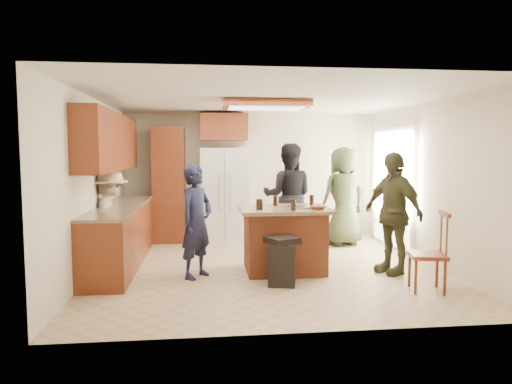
{
  "coord_description": "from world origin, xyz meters",
  "views": [
    {
      "loc": [
        -0.91,
        -6.66,
        1.73
      ],
      "look_at": [
        -0.18,
        -0.12,
        1.15
      ],
      "focal_mm": 32.0,
      "sensor_mm": 36.0,
      "label": 1
    }
  ],
  "objects": [
    {
      "name": "person_front_left",
      "position": [
        -1.03,
        -0.42,
        0.78
      ],
      "size": [
        0.67,
        0.7,
        1.56
      ],
      "primitive_type": "imported",
      "rotation": [
        0.0,
        0.0,
        0.92
      ],
      "color": "black",
      "rests_on": "ground"
    },
    {
      "name": "person_behind_left",
      "position": [
        0.56,
        1.31,
        0.94
      ],
      "size": [
        1.01,
        0.74,
        1.88
      ],
      "primitive_type": "imported",
      "rotation": [
        0.0,
        0.0,
        2.94
      ],
      "color": "black",
      "rests_on": "ground"
    },
    {
      "name": "left_cabinetry",
      "position": [
        -2.24,
        0.4,
        0.96
      ],
      "size": [
        0.64,
        3.0,
        2.3
      ],
      "color": "maroon",
      "rests_on": "ground"
    },
    {
      "name": "room_shell",
      "position": [
        4.37,
        1.64,
        0.87
      ],
      "size": [
        8.0,
        5.2,
        5.0
      ],
      "color": "tan",
      "rests_on": "ground"
    },
    {
      "name": "kitchen_island",
      "position": [
        0.22,
        -0.22,
        0.47
      ],
      "size": [
        1.28,
        1.03,
        0.93
      ],
      "color": "#9C4528",
      "rests_on": "ground"
    },
    {
      "name": "person_behind_right",
      "position": [
        1.63,
        1.49,
        0.91
      ],
      "size": [
        1.02,
        0.8,
        1.82
      ],
      "primitive_type": "imported",
      "rotation": [
        0.0,
        0.0,
        3.42
      ],
      "color": "#2E361F",
      "rests_on": "ground"
    },
    {
      "name": "back_wall_units",
      "position": [
        -1.33,
        2.2,
        1.38
      ],
      "size": [
        1.8,
        0.6,
        2.45
      ],
      "color": "maroon",
      "rests_on": "ground"
    },
    {
      "name": "trash_bin",
      "position": [
        0.08,
        -0.9,
        0.32
      ],
      "size": [
        0.48,
        0.48,
        0.63
      ],
      "color": "black",
      "rests_on": "ground"
    },
    {
      "name": "refrigerator",
      "position": [
        -0.55,
        2.12,
        0.9
      ],
      "size": [
        0.9,
        0.76,
        1.8
      ],
      "color": "white",
      "rests_on": "ground"
    },
    {
      "name": "person_counter",
      "position": [
        -2.34,
        0.34,
        0.73
      ],
      "size": [
        0.58,
        1.01,
        1.47
      ],
      "primitive_type": "imported",
      "rotation": [
        0.0,
        0.0,
        1.73
      ],
      "color": "tan",
      "rests_on": "ground"
    },
    {
      "name": "island_items",
      "position": [
        0.4,
        -0.33,
        0.97
      ],
      "size": [
        1.02,
        0.74,
        0.15
      ],
      "color": "silver",
      "rests_on": "kitchen_island"
    },
    {
      "name": "spindle_chair",
      "position": [
        1.84,
        -1.37,
        0.45
      ],
      "size": [
        0.5,
        0.5,
        0.99
      ],
      "color": "maroon",
      "rests_on": "ground"
    },
    {
      "name": "person_side_right",
      "position": [
        1.73,
        -0.49,
        0.87
      ],
      "size": [
        0.89,
        1.14,
        1.73
      ],
      "primitive_type": "imported",
      "rotation": [
        0.0,
        0.0,
        -1.15
      ],
      "color": "#3C3D23",
      "rests_on": "ground"
    }
  ]
}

